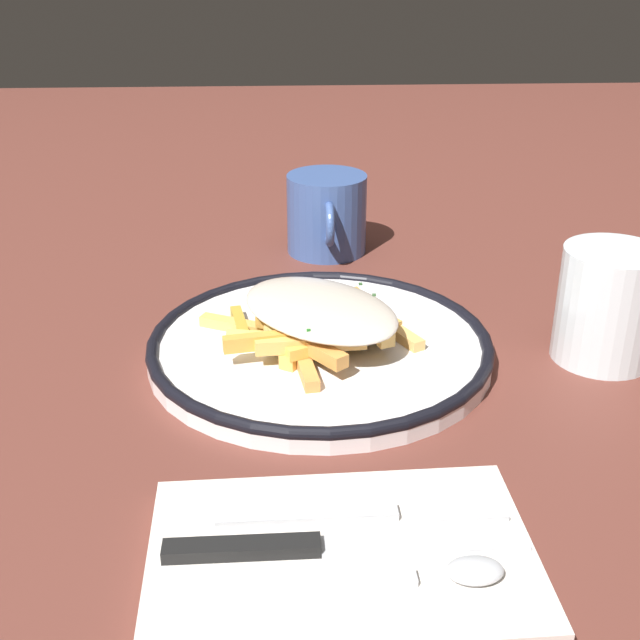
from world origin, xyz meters
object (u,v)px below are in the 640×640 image
spoon (415,575)px  coffee_mug (327,214)px  plate (320,346)px  fork (364,513)px  knife (314,546)px  napkin (347,557)px  water_glass (608,305)px  fries_heap (321,316)px

spoon → coffee_mug: coffee_mug is taller
plate → fork: bearing=3.9°
knife → napkin: bearing=90.9°
coffee_mug → water_glass: bearing=39.9°
spoon → knife: bearing=-116.4°
water_glass → coffee_mug: (-0.26, -0.22, -0.00)m
fries_heap → spoon: fries_heap is taller
fork → water_glass: 0.31m
fries_heap → knife: 0.26m
coffee_mug → fork: bearing=-0.5°
spoon → coffee_mug: size_ratio=1.31×
fries_heap → coffee_mug: coffee_mug is taller
plate → knife: size_ratio=1.39×
water_glass → plate: bearing=-92.6°
water_glass → napkin: bearing=-44.1°
plate → knife: (0.25, -0.02, 0.00)m
fork → knife: bearing=-47.5°
fork → napkin: bearing=-23.4°
knife → coffee_mug: bearing=176.0°
napkin → spoon: spoon is taller
knife → coffee_mug: (-0.51, 0.04, 0.03)m
napkin → fries_heap: bearing=-179.6°
plate → water_glass: water_glass is taller
spoon → plate: bearing=-172.3°
fries_heap → coffee_mug: size_ratio=1.70×
coffee_mug → spoon: bearing=1.9°
knife → coffee_mug: coffee_mug is taller
fries_heap → spoon: bearing=7.4°
water_glass → fork: bearing=-46.2°
fries_heap → knife: (0.26, -0.02, -0.02)m
fries_heap → fork: bearing=3.5°
napkin → knife: knife is taller
fork → knife: size_ratio=0.84×
napkin → knife: (0.00, -0.02, 0.01)m
fries_heap → fork: fries_heap is taller
napkin → plate: bearing=-179.3°
plate → knife: same height
water_glass → fries_heap: bearing=-93.6°
spoon → fork: bearing=-157.7°
fork → coffee_mug: bearing=179.5°
fries_heap → plate: bearing=-16.4°
knife → fork: bearing=132.5°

